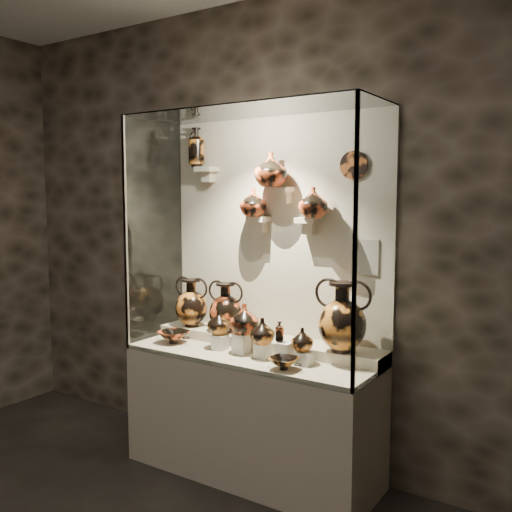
{
  "coord_description": "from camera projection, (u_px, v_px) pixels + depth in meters",
  "views": [
    {
      "loc": [
        2.02,
        -0.88,
        1.86
      ],
      "look_at": [
        0.02,
        2.2,
        1.47
      ],
      "focal_mm": 40.0,
      "sensor_mm": 36.0,
      "label": 1
    }
  ],
  "objects": [
    {
      "name": "wall_back",
      "position": [
        277.0,
        233.0,
        3.94
      ],
      "size": [
        5.0,
        0.02,
        3.2
      ],
      "primitive_type": "cube",
      "color": "#2B241B",
      "rests_on": "ground"
    },
    {
      "name": "plinth",
      "position": [
        252.0,
        416.0,
        3.8
      ],
      "size": [
        1.7,
        0.6,
        0.8
      ],
      "primitive_type": "cube",
      "color": "beige",
      "rests_on": "floor"
    },
    {
      "name": "front_tier",
      "position": [
        252.0,
        355.0,
        3.76
      ],
      "size": [
        1.68,
        0.58,
        0.03
      ],
      "primitive_type": "cube",
      "color": "#C2B296",
      "rests_on": "plinth"
    },
    {
      "name": "rear_tier",
      "position": [
        266.0,
        344.0,
        3.9
      ],
      "size": [
        1.7,
        0.25,
        0.1
      ],
      "primitive_type": "cube",
      "color": "#C2B296",
      "rests_on": "plinth"
    },
    {
      "name": "back_panel",
      "position": [
        277.0,
        233.0,
        3.93
      ],
      "size": [
        1.7,
        0.03,
        1.6
      ],
      "primitive_type": "cube",
      "color": "beige",
      "rests_on": "plinth"
    },
    {
      "name": "glass_front",
      "position": [
        225.0,
        239.0,
        3.43
      ],
      "size": [
        1.7,
        0.01,
        1.6
      ],
      "primitive_type": "cube",
      "color": "white",
      "rests_on": "plinth"
    },
    {
      "name": "glass_left",
      "position": [
        155.0,
        232.0,
        4.13
      ],
      "size": [
        0.01,
        0.6,
        1.6
      ],
      "primitive_type": "cube",
      "color": "white",
      "rests_on": "plinth"
    },
    {
      "name": "glass_right",
      "position": [
        377.0,
        242.0,
        3.21
      ],
      "size": [
        0.01,
        0.6,
        1.6
      ],
      "primitive_type": "cube",
      "color": "white",
      "rests_on": "plinth"
    },
    {
      "name": "glass_top",
      "position": [
        252.0,
        110.0,
        3.59
      ],
      "size": [
        1.7,
        0.6,
        0.01
      ],
      "primitive_type": "cube",
      "color": "white",
      "rests_on": "back_panel"
    },
    {
      "name": "frame_post_left",
      "position": [
        126.0,
        234.0,
        3.89
      ],
      "size": [
        0.02,
        0.02,
        1.6
      ],
      "primitive_type": "cube",
      "color": "gray",
      "rests_on": "plinth"
    },
    {
      "name": "frame_post_right",
      "position": [
        355.0,
        246.0,
        2.97
      ],
      "size": [
        0.02,
        0.02,
        1.6
      ],
      "primitive_type": "cube",
      "color": "gray",
      "rests_on": "plinth"
    },
    {
      "name": "pedestal_a",
      "position": [
        220.0,
        342.0,
        3.83
      ],
      "size": [
        0.09,
        0.09,
        0.1
      ],
      "primitive_type": "cube",
      "color": "silver",
      "rests_on": "front_tier"
    },
    {
      "name": "pedestal_b",
      "position": [
        241.0,
        344.0,
        3.73
      ],
      "size": [
        0.09,
        0.09,
        0.13
      ],
      "primitive_type": "cube",
      "color": "silver",
      "rests_on": "front_tier"
    },
    {
      "name": "pedestal_c",
      "position": [
        263.0,
        350.0,
        3.64
      ],
      "size": [
        0.09,
        0.09,
        0.09
      ],
      "primitive_type": "cube",
      "color": "silver",
      "rests_on": "front_tier"
    },
    {
      "name": "pedestal_d",
      "position": [
        285.0,
        352.0,
        3.55
      ],
      "size": [
        0.09,
        0.09,
        0.12
      ],
      "primitive_type": "cube",
      "color": "silver",
      "rests_on": "front_tier"
    },
    {
      "name": "pedestal_e",
      "position": [
        305.0,
        358.0,
        3.48
      ],
      "size": [
        0.09,
        0.09,
        0.08
      ],
      "primitive_type": "cube",
      "color": "silver",
      "rests_on": "front_tier"
    },
    {
      "name": "bracket_ul",
      "position": [
        207.0,
        169.0,
        4.12
      ],
      "size": [
        0.14,
        0.12,
        0.04
      ],
      "primitive_type": "cube",
      "color": "beige",
      "rests_on": "back_panel"
    },
    {
      "name": "bracket_ca",
      "position": [
        259.0,
        219.0,
        3.92
      ],
      "size": [
        0.14,
        0.12,
        0.04
      ],
      "primitive_type": "cube",
      "color": "beige",
      "rests_on": "back_panel"
    },
    {
      "name": "bracket_cb",
      "position": [
        284.0,
        190.0,
        3.79
      ],
      "size": [
        0.1,
        0.12,
        0.04
      ],
      "primitive_type": "cube",
      "color": "beige",
      "rests_on": "back_panel"
    },
    {
      "name": "bracket_cc",
      "position": [
        308.0,
        220.0,
        3.71
      ],
      "size": [
        0.14,
        0.12,
        0.04
      ],
      "primitive_type": "cube",
      "color": "beige",
      "rests_on": "back_panel"
    },
    {
      "name": "amphora_left",
      "position": [
        192.0,
        302.0,
        4.19
      ],
      "size": [
        0.32,
        0.32,
        0.35
      ],
      "primitive_type": null,
      "rotation": [
        0.0,
        0.0,
        -0.16
      ],
      "color": "#C77126",
      "rests_on": "rear_tier"
    },
    {
      "name": "amphora_mid",
      "position": [
        226.0,
        307.0,
        4.03
      ],
      "size": [
        0.31,
        0.31,
        0.35
      ],
      "primitive_type": null,
      "rotation": [
        0.0,
        0.0,
        0.11
      ],
      "color": "#C64A23",
      "rests_on": "rear_tier"
    },
    {
      "name": "amphora_right",
      "position": [
        342.0,
        317.0,
        3.5
      ],
      "size": [
        0.43,
        0.43,
        0.44
      ],
      "primitive_type": null,
      "rotation": [
        0.0,
        0.0,
        -0.26
      ],
      "color": "#C77126",
      "rests_on": "rear_tier"
    },
    {
      "name": "jug_a",
      "position": [
        219.0,
        322.0,
        3.84
      ],
      "size": [
        0.2,
        0.2,
        0.16
      ],
      "primitive_type": "imported",
      "rotation": [
        0.0,
        0.0,
        -0.41
      ],
      "color": "#C77126",
      "rests_on": "pedestal_a"
    },
    {
      "name": "jug_b",
      "position": [
        245.0,
        319.0,
        3.72
      ],
      "size": [
        0.21,
        0.21,
        0.2
      ],
      "primitive_type": "imported",
      "rotation": [
        0.0,
        0.0,
        0.13
      ],
      "color": "#C64A23",
      "rests_on": "pedestal_b"
    },
    {
      "name": "jug_c",
      "position": [
        262.0,
        331.0,
        3.61
      ],
      "size": [
        0.21,
        0.21,
        0.17
      ],
      "primitive_type": "imported",
      "rotation": [
        0.0,
        0.0,
        -0.34
      ],
      "color": "#C77126",
      "rests_on": "pedestal_c"
    },
    {
      "name": "jug_e",
      "position": [
        302.0,
        339.0,
        3.49
      ],
      "size": [
        0.15,
        0.15,
        0.14
      ],
      "primitive_type": "imported",
      "rotation": [
        0.0,
        0.0,
        -0.12
      ],
      "color": "#C77126",
      "rests_on": "pedestal_e"
    },
    {
      "name": "lekythos_small",
      "position": [
        280.0,
        330.0,
        3.56
      ],
      "size": [
        0.07,
        0.07,
        0.15
      ],
      "primitive_type": null,
      "rotation": [
        0.0,
        0.0,
        -0.06
      ],
      "color": "#C64A23",
      "rests_on": "pedestal_d"
    },
    {
      "name": "kylix_left",
      "position": [
        174.0,
        336.0,
        4.0
      ],
      "size": [
        0.31,
        0.28,
        0.11
      ],
      "primitive_type": null,
      "rotation": [
        0.0,
        0.0,
        0.22
      ],
      "color": "#C64A23",
      "rests_on": "front_tier"
    },
    {
      "name": "kylix_right",
      "position": [
        284.0,
        362.0,
        3.39
      ],
      "size": [
        0.23,
        0.2,
        0.09
      ],
      "primitive_type": null,
      "rotation": [
        0.0,
        0.0,
        0.06
      ],
      "color": "#C77126",
      "rests_on": "front_tier"
    },
    {
      "name": "lekythos_tall",
      "position": [
        197.0,
        145.0,
        4.14
      ],
      "size": [
        0.16,
        0.16,
        0.32
      ],
      "primitive_type": null,
      "rotation": [
        0.0,
        0.0,
        0.25
      ],
      "color": "#C77126",
      "rests_on": "bracket_ul"
    },
    {
      "name": "ovoid_vase_a",
      "position": [
        253.0,
        203.0,
        3.88
      ],
      "size": [
        0.21,
        0.21,
        0.19
      ],
      "primitive_type": "imported",
      "rotation": [
        0.0,
        0.0,
        0.14
      ],
      "color": "#C64A23",
      "rests_on": "bracket_ca"
    },
    {
      "name": "ovoid_vase_b",
      "position": [
        271.0,
        170.0,
        3.76
      ],
      "size": [
        0.26,
        0.26,
        0.23
      ],
      "primitive_type": "imported",
      "rotation": [
        0.0,
        0.0,
        0.2
      ],
      "color": "#C64A23",
      "rests_on": "bracket_cb"
    },
    {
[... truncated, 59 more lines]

